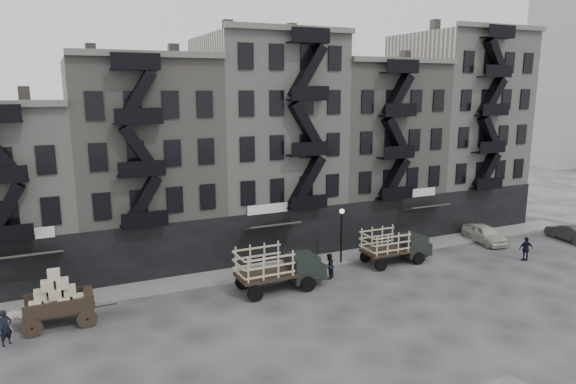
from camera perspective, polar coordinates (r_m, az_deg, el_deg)
name	(u,v)px	position (r m, az deg, el deg)	size (l,w,h in m)	color
ground	(322,282)	(35.87, 3.82, -9.93)	(140.00, 140.00, 0.00)	#38383A
sidewalk	(298,264)	(38.96, 1.17, -7.99)	(55.00, 2.50, 0.15)	slate
building_midwest	(143,164)	(39.94, -15.76, 3.06)	(10.00, 11.35, 16.20)	slate
building_center	(267,144)	(42.48, -2.37, 5.35)	(10.00, 11.35, 18.20)	gray
building_mideast	(369,150)	(47.28, 8.96, 4.65)	(10.00, 11.35, 16.20)	slate
building_east	(455,129)	(53.29, 18.08, 6.63)	(10.00, 11.35, 19.20)	gray
lamp_post	(342,228)	(38.53, 5.97, -4.05)	(0.36, 0.36, 4.28)	black
horse	(20,318)	(32.41, -27.66, -12.31)	(0.82, 1.80, 1.52)	silver
wagon	(56,295)	(31.77, -24.41, -10.34)	(3.85, 2.09, 3.25)	black
stake_truck_west	(278,265)	(33.91, -1.10, -8.13)	(5.99, 2.56, 2.98)	black
stake_truck_east	(395,243)	(39.70, 11.80, -5.60)	(5.48, 2.33, 2.73)	black
car_east	(484,234)	(47.18, 20.99, -4.36)	(1.82, 4.52, 1.54)	beige
car_far	(570,233)	(50.92, 28.81, -3.98)	(1.48, 4.25, 1.40)	#272729
pedestrian_west	(5,328)	(31.04, -28.89, -13.08)	(0.70, 0.46, 1.93)	black
pedestrian_mid	(329,266)	(36.16, 4.57, -8.22)	(0.88, 0.69, 1.81)	black
policeman	(526,249)	(43.57, 24.92, -5.75)	(1.11, 0.46, 1.89)	black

